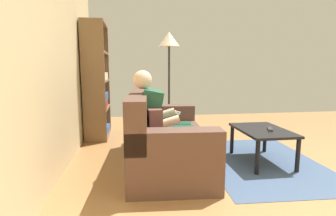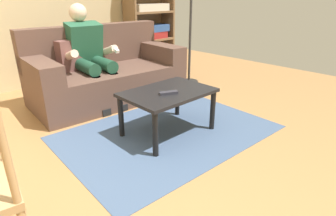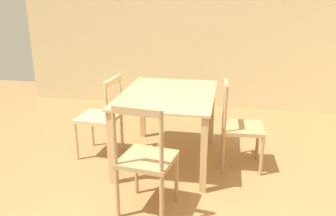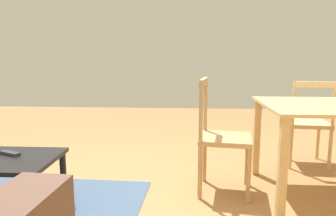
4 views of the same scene
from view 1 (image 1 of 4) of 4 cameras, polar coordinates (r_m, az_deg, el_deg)
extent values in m
cube|color=#D1BC8C|center=(2.07, -32.60, 10.19)|extent=(7.08, 0.12, 2.59)
cube|color=brown|center=(3.29, 0.00, -8.73)|extent=(1.89, 1.03, 0.41)
cube|color=brown|center=(3.18, -6.38, -0.99)|extent=(1.84, 0.32, 0.50)
cube|color=brown|center=(2.44, 1.41, -7.28)|extent=(0.30, 0.92, 0.22)
cube|color=brown|center=(3.99, -0.86, -0.96)|extent=(0.30, 0.92, 0.22)
cube|color=brown|center=(2.86, -3.39, -3.43)|extent=(0.41, 0.18, 0.36)
cube|color=#23563D|center=(3.00, -4.04, -1.19)|extent=(0.42, 0.34, 0.58)
sphere|color=beige|center=(2.96, -5.56, 6.16)|extent=(0.21, 0.21, 0.21)
cylinder|color=#1C4530|center=(2.94, 1.31, -5.28)|extent=(0.18, 0.45, 0.15)
cylinder|color=beige|center=(3.05, 5.48, -10.20)|extent=(0.11, 0.11, 0.41)
cube|color=black|center=(3.12, 6.92, -13.01)|extent=(0.12, 0.25, 0.08)
cylinder|color=#1C4530|center=(3.16, 0.92, -4.31)|extent=(0.18, 0.45, 0.15)
cylinder|color=beige|center=(3.26, 4.82, -8.95)|extent=(0.11, 0.11, 0.41)
cube|color=black|center=(3.32, 6.17, -11.62)|extent=(0.12, 0.25, 0.08)
cylinder|color=beige|center=(2.77, -0.87, -3.41)|extent=(0.11, 0.36, 0.19)
cylinder|color=beige|center=(3.26, -1.40, -1.56)|extent=(0.11, 0.36, 0.19)
cube|color=white|center=(3.26, 1.41, -0.83)|extent=(0.05, 0.16, 0.08)
cube|color=black|center=(3.52, 19.90, -4.58)|extent=(0.83, 0.57, 0.03)
cylinder|color=black|center=(3.39, 26.42, -9.23)|extent=(0.05, 0.05, 0.40)
cylinder|color=black|center=(4.00, 20.37, -6.19)|extent=(0.05, 0.05, 0.40)
cylinder|color=black|center=(3.15, 18.89, -10.15)|extent=(0.05, 0.05, 0.40)
cylinder|color=black|center=(3.80, 13.77, -6.69)|extent=(0.05, 0.05, 0.40)
cube|color=#2D2D38|center=(3.50, 21.32, -4.28)|extent=(0.18, 0.11, 0.02)
cube|color=brown|center=(4.26, -15.97, 5.19)|extent=(0.04, 0.36, 1.91)
cube|color=brown|center=(5.12, -14.67, 5.78)|extent=(0.04, 0.36, 1.91)
cube|color=brown|center=(4.71, -17.32, 5.44)|extent=(0.90, 0.02, 1.91)
cube|color=brown|center=(4.83, -14.81, -5.63)|extent=(0.83, 0.36, 0.04)
cube|color=brown|center=(4.74, -15.04, -0.03)|extent=(0.83, 0.36, 0.04)
cube|color=brown|center=(4.69, -15.27, 5.73)|extent=(0.83, 0.36, 0.04)
cube|color=brown|center=(4.69, -15.51, 11.56)|extent=(0.83, 0.36, 0.04)
cube|color=brown|center=(4.74, -15.76, 17.32)|extent=(0.83, 0.36, 0.04)
cube|color=#2D5193|center=(4.79, -14.64, -4.80)|extent=(0.69, 0.32, 0.12)
cube|color=maroon|center=(4.68, -14.89, 0.84)|extent=(0.69, 0.32, 0.12)
cube|color=#2D5193|center=(4.71, -14.89, 2.35)|extent=(0.68, 0.30, 0.12)
cube|color=beige|center=(4.68, -15.08, 6.69)|extent=(0.68, 0.29, 0.12)
cube|color=#3D5170|center=(3.63, 19.56, -10.90)|extent=(2.06, 1.48, 0.01)
cylinder|color=black|center=(4.59, 0.22, -6.13)|extent=(0.28, 0.28, 0.03)
cylinder|color=#333333|center=(4.45, 0.23, 3.31)|extent=(0.04, 0.04, 1.54)
cone|color=beige|center=(4.46, 0.23, 14.78)|extent=(0.36, 0.36, 0.24)
camera|label=2|loc=(3.68, 61.29, 5.39)|focal=29.95mm
camera|label=3|loc=(4.15, 14.03, 16.11)|focal=37.15mm
camera|label=4|loc=(1.73, -24.71, 6.46)|focal=34.26mm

